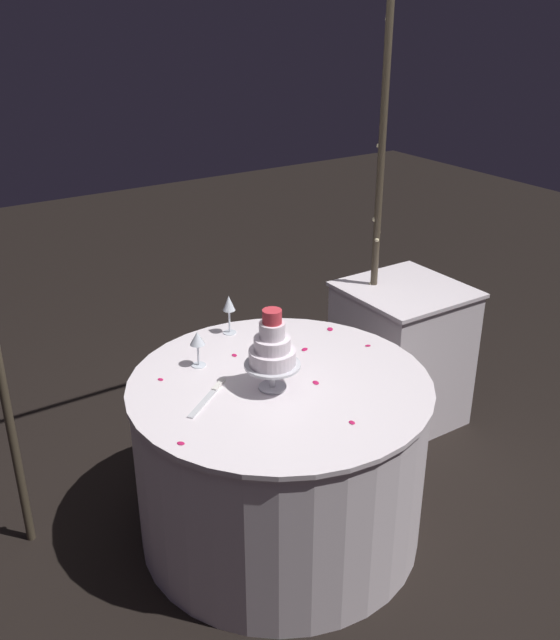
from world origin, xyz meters
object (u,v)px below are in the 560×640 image
object	(u,v)px
wine_glass_1	(229,305)
wine_glass_2	(197,340)
side_table	(401,354)
main_table	(280,458)
decorative_arch	(209,172)
tiered_cake	(272,350)
cake_knife	(210,395)
wine_glass_0	(278,321)

from	to	relation	value
wine_glass_1	wine_glass_2	size ratio (longest dim) A/B	1.18
side_table	wine_glass_2	distance (m)	1.34
main_table	side_table	distance (m)	1.12
decorative_arch	main_table	distance (m)	1.23
tiered_cake	wine_glass_1	distance (m)	0.53
side_table	cake_knife	xyz separation A→B (m)	(-1.33, -0.35, 0.36)
main_table	tiered_cake	world-z (taller)	tiered_cake
tiered_cake	wine_glass_2	bearing A→B (deg)	115.87
side_table	tiered_cake	size ratio (longest dim) A/B	2.31
wine_glass_0	cake_knife	xyz separation A→B (m)	(-0.44, -0.20, -0.13)
wine_glass_2	side_table	bearing A→B (deg)	4.80
decorative_arch	tiered_cake	size ratio (longest dim) A/B	6.87
main_table	wine_glass_2	xyz separation A→B (m)	(-0.21, 0.30, 0.49)
wine_glass_0	wine_glass_1	xyz separation A→B (m)	(-0.10, 0.25, 0.01)
side_table	tiered_cake	world-z (taller)	tiered_cake
wine_glass_1	cake_knife	bearing A→B (deg)	-127.62
decorative_arch	side_table	size ratio (longest dim) A/B	2.98
wine_glass_0	wine_glass_2	distance (m)	0.36
main_table	side_table	xyz separation A→B (m)	(1.04, 0.40, 0.02)
decorative_arch	tiered_cake	bearing A→B (deg)	-95.32
main_table	wine_glass_1	world-z (taller)	wine_glass_1
tiered_cake	main_table	bearing A→B (deg)	24.76
wine_glass_0	wine_glass_1	size ratio (longest dim) A/B	0.93
decorative_arch	wine_glass_1	xyz separation A→B (m)	(0.05, -0.04, -0.60)
wine_glass_2	cake_knife	world-z (taller)	wine_glass_2
wine_glass_0	decorative_arch	bearing A→B (deg)	118.06
main_table	tiered_cake	size ratio (longest dim) A/B	3.65
tiered_cake	wine_glass_0	bearing A→B (deg)	53.32
main_table	cake_knife	bearing A→B (deg)	169.17
wine_glass_1	cake_knife	xyz separation A→B (m)	(-0.34, -0.44, -0.13)
tiered_cake	wine_glass_0	xyz separation A→B (m)	(0.20, 0.27, -0.04)
decorative_arch	tiered_cake	xyz separation A→B (m)	(-0.05, -0.56, -0.57)
side_table	decorative_arch	bearing A→B (deg)	172.77
side_table	wine_glass_2	xyz separation A→B (m)	(-1.25, -0.11, 0.47)
decorative_arch	wine_glass_0	distance (m)	0.69
main_table	wine_glass_2	distance (m)	0.61
wine_glass_0	main_table	bearing A→B (deg)	-121.43
main_table	tiered_cake	bearing A→B (deg)	-155.24
wine_glass_1	cake_knife	size ratio (longest dim) A/B	0.73
tiered_cake	cake_knife	size ratio (longest dim) A/B	1.34
wine_glass_1	side_table	bearing A→B (deg)	-5.50
wine_glass_2	cake_knife	size ratio (longest dim) A/B	0.62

